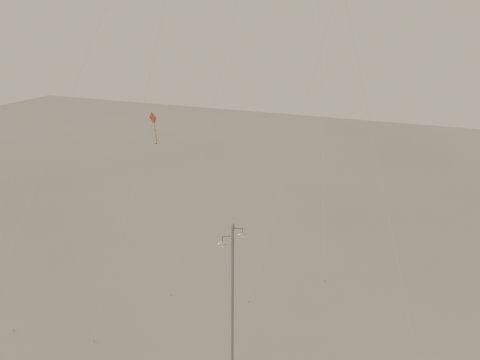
% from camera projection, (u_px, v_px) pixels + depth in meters
% --- Properties ---
extents(street_lamp, '(1.50, 1.00, 9.38)m').
position_uv_depth(street_lamp, '(232.00, 296.00, 30.21)').
color(street_lamp, '#989CA0').
rests_on(street_lamp, ground).
extents(kite_3, '(3.50, 4.09, 15.24)m').
position_uv_depth(kite_3, '(138.00, 175.00, 29.09)').
color(kite_3, maroon).
rests_on(kite_3, ground).
extents(kite_4, '(7.45, 0.70, 26.41)m').
position_uv_depth(kite_4, '(351.00, 32.00, 26.80)').
color(kite_4, '#282221').
rests_on(kite_4, ground).
extents(kite_7, '(3.73, 8.74, 26.86)m').
position_uv_depth(kite_7, '(237.00, 3.00, 38.36)').
color(kite_7, maroon).
rests_on(kite_7, ground).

